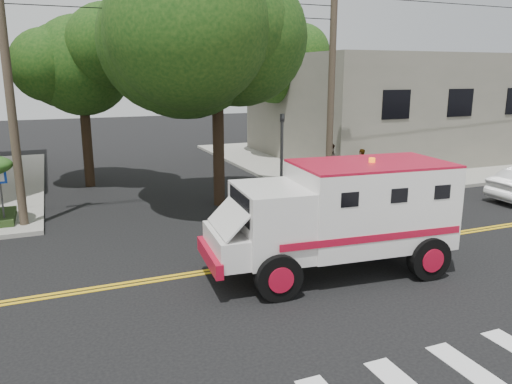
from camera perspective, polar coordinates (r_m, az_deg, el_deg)
name	(u,v)px	position (r m, az deg, el deg)	size (l,w,h in m)	color
ground	(243,266)	(13.71, -1.55, -8.50)	(100.00, 100.00, 0.00)	black
sidewalk_ne	(369,157)	(31.54, 12.77, 3.90)	(17.00, 17.00, 0.15)	gray
building_right	(387,106)	(32.48, 14.74, 9.52)	(14.00, 12.00, 6.00)	#6A675B
utility_pole_left	(10,93)	(17.93, -26.34, 10.09)	(0.28, 0.28, 9.00)	#382D23
utility_pole_right	(331,89)	(21.09, 8.60, 11.60)	(0.28, 0.28, 9.00)	#382D23
tree_main	(230,15)	(19.33, -2.98, 19.59)	(6.08, 5.70, 9.85)	black
tree_left	(89,59)	(23.76, -18.60, 14.23)	(4.48, 4.20, 7.70)	black
tree_right	(286,56)	(30.73, 3.45, 15.23)	(4.80, 4.50, 8.20)	black
traffic_signal	(282,149)	(19.58, 2.96, 4.91)	(0.15, 0.18, 3.60)	#3F3F42
accessibility_sign	(1,190)	(18.53, -27.15, 0.24)	(0.45, 0.10, 2.02)	#3F3F42
armored_truck	(341,212)	(13.04, 9.69, -2.21)	(6.54, 3.03, 2.89)	silver
pedestrian_a	(360,165)	(23.89, 11.85, 3.02)	(0.56, 0.37, 1.54)	gray
pedestrian_b	(329,163)	(23.39, 8.36, 3.30)	(0.89, 0.69, 1.83)	gray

